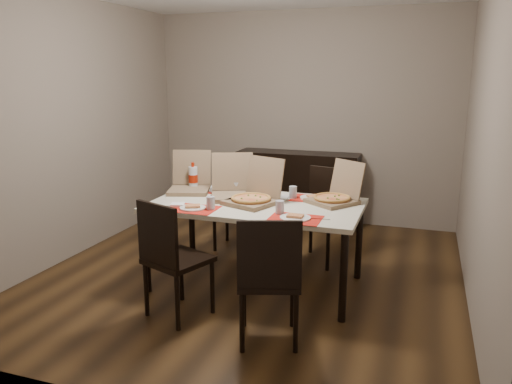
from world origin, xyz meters
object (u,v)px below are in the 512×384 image
Objects in this scene: chair_near_left at (171,255)px; chair_far_left at (239,200)px; chair_near_right at (269,275)px; dining_table at (256,211)px; pizza_box_center at (254,197)px; soda_bottle at (193,178)px; chair_far_right at (323,210)px; dip_bowl at (282,198)px; sideboard at (297,188)px.

chair_near_left is 1.74m from chair_far_left.
chair_near_right is at bearing -63.57° from chair_far_left.
chair_near_right is at bearing -66.24° from dining_table.
chair_near_left is at bearing 170.66° from chair_near_right.
pizza_box_center is at bearing -62.20° from chair_far_left.
soda_bottle is at bearing -110.17° from chair_far_left.
chair_far_right reaches higher than dining_table.
chair_near_right reaches higher than dining_table.
soda_bottle is (-1.18, -0.50, 0.35)m from chair_far_right.
dip_bowl is at bearing 101.76° from chair_near_right.
chair_far_right is (0.56, -1.16, 0.06)m from sideboard.
chair_near_right is 1.74m from soda_bottle.
sideboard is 1.61× the size of chair_far_left.
soda_bottle is at bearing 155.66° from pizza_box_center.
chair_near_left reaches higher than dining_table.
dining_table is (0.13, -1.98, 0.23)m from sideboard.
pizza_box_center is (-0.44, -0.84, 0.30)m from chair_far_right.
pizza_box_center reaches higher than sideboard.
dining_table is 3.40× the size of pizza_box_center.
soda_bottle is (-0.73, 0.33, 0.05)m from pizza_box_center.
sideboard is 2.84× the size of pizza_box_center.
pizza_box_center is at bearing 63.62° from chair_near_left.
dining_table is 6.81× the size of soda_bottle.
chair_near_left is at bearing -116.91° from dining_table.
soda_bottle is at bearing -156.76° from chair_far_right.
dining_table is 0.91m from chair_near_left.
dip_bowl is 0.51× the size of soda_bottle.
chair_near_right is at bearing -90.53° from chair_far_right.
chair_near_right is at bearing -79.49° from sideboard.
chair_far_left is 0.75m from soda_bottle.
pizza_box_center reaches higher than chair_near_right.
chair_far_left is (-0.93, 1.87, 0.00)m from chair_near_right.
soda_bottle is (-0.34, 1.11, 0.35)m from chair_near_left.
dining_table is at bearing -135.55° from dip_bowl.
chair_far_left reaches higher than dip_bowl.
chair_near_right is (0.54, -2.91, 0.06)m from sideboard.
chair_far_left is (-0.11, 1.74, 0.00)m from chair_near_left.
chair_near_right is at bearing -65.03° from pizza_box_center.
sideboard is 2.79m from chair_near_left.
chair_near_right is 2.09m from chair_far_left.
chair_near_left and chair_near_right have the same top height.
chair_far_right is (0.02, 1.75, 0.00)m from chair_near_right.
chair_far_left is 1.76× the size of pizza_box_center.
dining_table is at bearing -117.51° from chair_far_right.
pizza_box_center reaches higher than chair_far_right.
sideboard is at bearing 93.74° from dining_table.
chair_far_right is at bearing 62.79° from chair_near_left.
pizza_box_center is (-0.43, 0.92, 0.30)m from chair_near_right.
chair_far_left is (-0.39, -1.04, 0.06)m from sideboard.
soda_bottle is (-0.23, -0.62, 0.35)m from chair_far_left.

